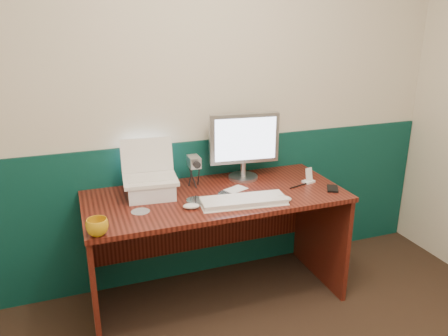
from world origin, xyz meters
name	(u,v)px	position (x,y,z in m)	size (l,w,h in m)	color
back_wall	(205,103)	(0.00, 1.75, 1.25)	(3.50, 0.04, 2.50)	beige
wainscot	(207,208)	(0.00, 1.74, 0.50)	(3.48, 0.02, 1.00)	#073333
desk	(216,248)	(-0.05, 1.38, 0.38)	(1.60, 0.70, 0.75)	black
laptop_riser	(151,189)	(-0.44, 1.48, 0.80)	(0.28, 0.24, 0.10)	silver
laptop	(149,161)	(-0.44, 1.48, 0.98)	(0.32, 0.25, 0.27)	silver
monitor	(243,145)	(0.21, 1.59, 0.98)	(0.47, 0.13, 0.47)	#A7A7AB
keyboard	(244,201)	(0.05, 1.19, 0.76)	(0.50, 0.17, 0.03)	white
mouse_right	(282,199)	(0.28, 1.13, 0.77)	(0.11, 0.07, 0.04)	silver
mouse_left	(191,206)	(-0.26, 1.22, 0.77)	(0.10, 0.06, 0.03)	silver
mug	(97,227)	(-0.79, 1.07, 0.79)	(0.11, 0.11, 0.09)	#C38D12
camcorder	(194,171)	(-0.14, 1.56, 0.85)	(0.09, 0.13, 0.20)	#B2B2B7
cd_spindle	(196,201)	(-0.21, 1.29, 0.76)	(0.11, 0.11, 0.02)	silver
cd_loose_a	(140,211)	(-0.54, 1.28, 0.75)	(0.11, 0.11, 0.00)	silver
cd_loose_b	(228,194)	(0.02, 1.36, 0.75)	(0.12, 0.12, 0.00)	silver
pen	(299,186)	(0.49, 1.32, 0.75)	(0.01, 0.01, 0.15)	black
papers	(236,189)	(0.09, 1.41, 0.75)	(0.14, 0.09, 0.00)	silver
dock	(309,181)	(0.59, 1.37, 0.76)	(0.07, 0.05, 0.01)	white
music_player	(309,174)	(0.59, 1.37, 0.81)	(0.05, 0.01, 0.09)	silver
pda	(333,189)	(0.67, 1.20, 0.76)	(0.07, 0.11, 0.01)	black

